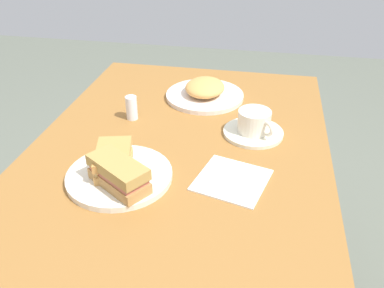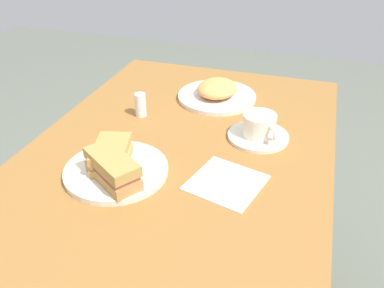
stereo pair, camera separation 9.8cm
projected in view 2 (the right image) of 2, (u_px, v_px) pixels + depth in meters
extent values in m
cube|color=olive|center=(178.00, 158.00, 1.03)|extent=(1.13, 0.76, 0.05)
cylinder|color=olive|center=(150.00, 156.00, 1.71)|extent=(0.06, 0.06, 0.70)
cylinder|color=olive|center=(298.00, 184.00, 1.55)|extent=(0.06, 0.06, 0.70)
cylinder|color=silver|center=(116.00, 170.00, 0.93)|extent=(0.24, 0.24, 0.01)
cube|color=tan|center=(112.00, 160.00, 0.94)|extent=(0.14, 0.11, 0.02)
cube|color=#E7C77A|center=(112.00, 155.00, 0.93)|extent=(0.13, 0.10, 0.01)
cube|color=#BF8643|center=(111.00, 149.00, 0.92)|extent=(0.14, 0.11, 0.02)
cube|color=#AF8047|center=(113.00, 175.00, 0.88)|extent=(0.13, 0.16, 0.02)
cube|color=#B25F4E|center=(113.00, 169.00, 0.87)|extent=(0.12, 0.14, 0.01)
cube|color=#A88644|center=(112.00, 162.00, 0.86)|extent=(0.13, 0.16, 0.02)
cylinder|color=silver|center=(258.00, 136.00, 1.07)|extent=(0.16, 0.16, 0.01)
cylinder|color=silver|center=(259.00, 125.00, 1.05)|extent=(0.09, 0.09, 0.06)
cylinder|color=#9C7B52|center=(260.00, 116.00, 1.03)|extent=(0.08, 0.08, 0.01)
torus|color=silver|center=(271.00, 133.00, 1.01)|extent=(0.04, 0.04, 0.04)
cube|color=silver|center=(258.00, 115.00, 1.15)|extent=(0.08, 0.02, 0.00)
ellipsoid|color=silver|center=(258.00, 123.00, 1.11)|extent=(0.03, 0.02, 0.01)
cylinder|color=silver|center=(217.00, 97.00, 1.27)|extent=(0.24, 0.24, 0.01)
ellipsoid|color=#D3954D|center=(217.00, 88.00, 1.25)|extent=(0.15, 0.12, 0.04)
cube|color=white|center=(226.00, 183.00, 0.90)|extent=(0.18, 0.18, 0.00)
cylinder|color=silver|center=(141.00, 105.00, 1.16)|extent=(0.03, 0.03, 0.07)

